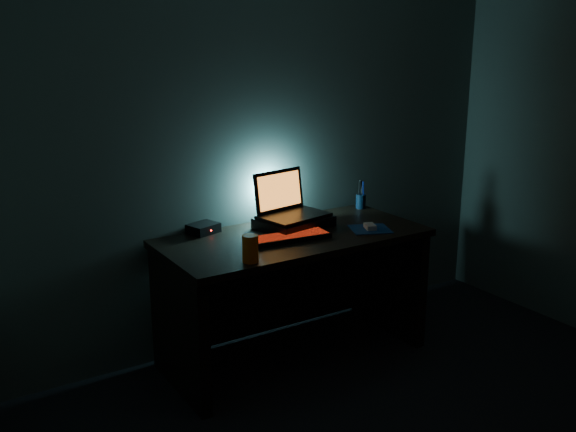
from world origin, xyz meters
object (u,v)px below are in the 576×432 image
Objects in this scene: keyboard at (288,237)px; pen_cup at (361,201)px; juice_glass at (250,249)px; router at (203,228)px; mouse at (370,226)px; laptop at (288,206)px.

pen_cup is (0.76, 0.32, 0.03)m from keyboard.
router is (0.01, 0.57, -0.04)m from juice_glass.
router reaches higher than mouse.
mouse is 0.47× the size of router.
router is (-0.48, 0.13, -0.09)m from laptop.
juice_glass is (-0.85, -0.12, 0.05)m from mouse.
laptop is 2.21× the size of router.
juice_glass is at bearing -149.26° from mouse.
juice_glass reaches higher than router.
keyboard is 3.52× the size of juice_glass.
router is at bearing 138.28° from keyboard.
keyboard is 0.83m from pen_cup.
mouse is 0.65× the size of juice_glass.
laptop is 0.67m from juice_glass.
pen_cup is at bearing 80.45° from mouse.
laptop is at bearing 41.66° from juice_glass.
pen_cup is at bearing -19.30° from router.
keyboard is 5.37× the size of mouse.
router is at bearing 88.68° from juice_glass.
router is at bearing 174.46° from mouse.
pen_cup is at bearing -2.46° from laptop.
mouse is at bearing -122.18° from pen_cup.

